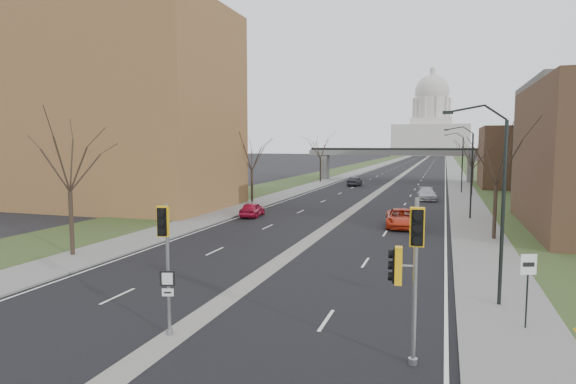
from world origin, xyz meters
The scene contains 27 objects.
ground centered at (0.00, 0.00, 0.00)m, with size 700.00×700.00×0.00m, color black.
road_surface centered at (0.00, 150.00, 0.01)m, with size 20.00×600.00×0.01m, color black.
median_strip centered at (0.00, 150.00, 0.00)m, with size 1.20×600.00×0.02m, color gray.
sidewalk_right centered at (12.00, 150.00, 0.06)m, with size 4.00×600.00×0.12m, color gray.
sidewalk_left centered at (-12.00, 150.00, 0.06)m, with size 4.00×600.00×0.12m, color gray.
grass_verge_right centered at (18.00, 150.00, 0.05)m, with size 8.00×600.00×0.10m, color #364A22.
grass_verge_left centered at (-18.00, 150.00, 0.05)m, with size 8.00×600.00×0.10m, color #364A22.
apartment_building centered at (-26.00, 30.00, 11.00)m, with size 25.00×16.00×22.00m, color #97653C.
commercial_block_far centered at (22.00, 70.00, 5.00)m, with size 14.00×14.00×10.00m, color #513926.
pedestrian_bridge centered at (0.00, 80.00, 4.84)m, with size 34.00×3.00×6.45m.
capitol centered at (0.00, 320.00, 18.60)m, with size 48.00×42.00×55.75m.
streetlight_near centered at (10.99, 6.00, 6.95)m, with size 2.61×0.20×8.70m.
streetlight_mid centered at (10.99, 32.00, 6.95)m, with size 2.61×0.20×8.70m.
streetlight_far centered at (10.99, 58.00, 6.95)m, with size 2.61×0.20×8.70m.
tree_left_a centered at (-13.00, 8.00, 6.64)m, with size 7.20×7.20×9.40m.
tree_left_b centered at (-13.00, 38.00, 6.23)m, with size 6.75×6.75×8.81m.
tree_left_c centered at (-13.00, 72.00, 7.04)m, with size 7.65×7.65×9.99m.
tree_right_a centered at (13.00, 22.00, 6.64)m, with size 7.20×7.20×9.40m.
tree_right_b centered at (13.00, 55.00, 5.82)m, with size 6.30×6.30×8.22m.
tree_right_c centered at (13.00, 95.00, 7.04)m, with size 7.65×7.65×9.99m.
signal_pole_median centered at (-0.16, -1.46, 3.44)m, with size 0.65×0.83×4.93m.
signal_pole_right centered at (8.39, -1.12, 3.55)m, with size 1.03×0.94×5.42m.
speed_limit_sign centered at (12.47, 3.35, 2.09)m, with size 0.59×0.25×2.86m.
car_left_near centered at (-8.57, 27.28, 0.73)m, with size 1.71×4.26×1.45m, color #A61330.
car_left_far centered at (-5.22, 65.48, 0.74)m, with size 1.57×4.49×1.48m, color black.
car_right_near centered at (5.97, 25.57, 0.79)m, with size 2.62×5.68×1.58m, color red.
car_right_mid centered at (7.29, 47.44, 0.77)m, with size 2.17×5.34×1.55m, color #B9B7BF.
Camera 1 is at (9.35, -16.32, 7.07)m, focal length 30.00 mm.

